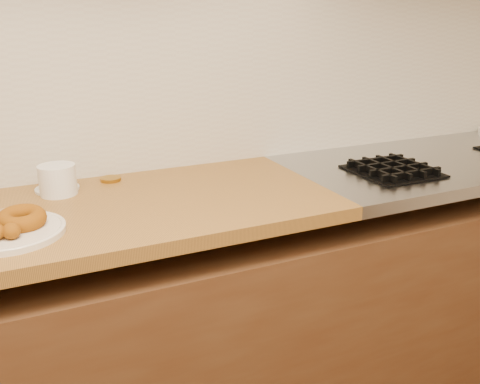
# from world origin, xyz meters

# --- Properties ---
(wall_back) EXTENTS (4.00, 0.02, 2.70)m
(wall_back) POSITION_xyz_m (0.00, 2.00, 1.35)
(wall_back) COLOR tan
(wall_back) RESTS_ON ground
(base_cabinet) EXTENTS (3.60, 0.60, 0.77)m
(base_cabinet) POSITION_xyz_m (0.00, 1.69, 0.39)
(base_cabinet) COLOR #51341E
(base_cabinet) RESTS_ON floor
(stovetop) EXTENTS (1.30, 0.62, 0.04)m
(stovetop) POSITION_xyz_m (1.15, 1.69, 0.88)
(stovetop) COLOR #9EA0A5
(stovetop) RESTS_ON base_cabinet
(backsplash) EXTENTS (3.60, 0.02, 0.60)m
(backsplash) POSITION_xyz_m (0.00, 1.99, 1.20)
(backsplash) COLOR beige
(backsplash) RESTS_ON wall_back
(burner_grates) EXTENTS (0.91, 0.26, 0.03)m
(burner_grates) POSITION_xyz_m (1.13, 1.61, 0.91)
(burner_grates) COLOR black
(burner_grates) RESTS_ON stovetop
(donut_plate) EXTENTS (0.26, 0.26, 0.01)m
(donut_plate) POSITION_xyz_m (-0.39, 1.58, 0.91)
(donut_plate) COLOR silver
(donut_plate) RESTS_ON butcher_block
(ring_donut) EXTENTS (0.15, 0.15, 0.05)m
(ring_donut) POSITION_xyz_m (-0.36, 1.59, 0.93)
(ring_donut) COLOR #814609
(ring_donut) RESTS_ON donut_plate
(plastic_tub) EXTENTS (0.14, 0.14, 0.09)m
(plastic_tub) POSITION_xyz_m (-0.25, 1.84, 0.94)
(plastic_tub) COLOR white
(plastic_tub) RESTS_ON butcher_block
(tub_lid) EXTENTS (0.15, 0.15, 0.01)m
(tub_lid) POSITION_xyz_m (-0.25, 1.89, 0.90)
(tub_lid) COLOR silver
(tub_lid) RESTS_ON butcher_block
(brass_jar_lid) EXTENTS (0.08, 0.08, 0.01)m
(brass_jar_lid) POSITION_xyz_m (-0.09, 1.91, 0.91)
(brass_jar_lid) COLOR #A37821
(brass_jar_lid) RESTS_ON butcher_block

